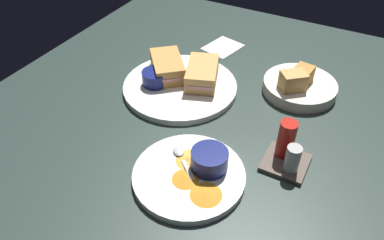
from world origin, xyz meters
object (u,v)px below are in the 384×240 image
Objects in this scene: plate_sandwich_main at (181,86)px; sandwich_half_near at (202,73)px; spoon_by_gravy_ramekin at (181,155)px; sandwich_half_far at (167,67)px; plate_chips_companion at (189,176)px; ramekin_dark_sauce at (155,77)px; spoon_by_dark_ramekin at (175,78)px; condiment_caddy at (287,151)px; ramekin_light_gravy at (209,159)px; bread_basket_rear at (299,85)px.

sandwich_half_near is at bearing 128.22° from plate_sandwich_main.
sandwich_half_far is at bearing -144.17° from spoon_by_gravy_ramekin.
ramekin_dark_sauce is at bearing -135.73° from plate_chips_companion.
plate_sandwich_main is 26.51cm from spoon_by_gravy_ramekin.
ramekin_dark_sauce is (5.35, -0.59, -0.42)cm from sandwich_half_far.
sandwich_half_near reaches higher than spoon_by_dark_ramekin.
sandwich_half_far is 1.56× the size of condiment_caddy.
spoon_by_dark_ramekin and spoon_by_gravy_ramekin have the same top height.
ramekin_dark_sauce reaches higher than spoon_by_dark_ramekin.
plate_chips_companion is at bearing -49.86° from condiment_caddy.
condiment_caddy reaches higher than ramekin_light_gravy.
plate_sandwich_main is 3.12× the size of condiment_caddy.
plate_sandwich_main is 3.52× the size of spoon_by_gravy_ramekin.
plate_chips_companion is at bearing 49.04° from spoon_by_gravy_ramekin.
sandwich_half_near is at bearing -120.64° from condiment_caddy.
plate_chips_companion is at bearing -39.81° from ramekin_light_gravy.
spoon_by_gravy_ramekin reaches higher than plate_sandwich_main.
condiment_caddy is at bearing 68.05° from plate_sandwich_main.
spoon_by_gravy_ramekin is at bearing -22.35° from bread_basket_rear.
condiment_caddy is at bearing 130.14° from plate_chips_companion.
spoon_by_gravy_ramekin is (24.00, 15.38, 0.00)cm from spoon_by_dark_ramekin.
sandwich_half_near reaches higher than plate_chips_companion.
ramekin_dark_sauce is 0.88× the size of ramekin_light_gravy.
sandwich_half_near is 12.29cm from ramekin_dark_sauce.
sandwich_half_near is at bearing -68.27° from bread_basket_rear.
bread_basket_rear is at bearing 107.95° from sandwich_half_far.
sandwich_half_far is 0.79× the size of bread_basket_rear.
condiment_caddy is (13.02, 32.31, 2.61)cm from plate_sandwich_main.
ramekin_light_gravy is at bearing 91.98° from spoon_by_gravy_ramekin.
plate_chips_companion is at bearing 22.24° from sandwich_half_near.
ramekin_light_gravy is 36.63cm from bread_basket_rear.
condiment_caddy is at bearing 59.36° from sandwich_half_near.
plate_sandwich_main is at bearing 119.22° from ramekin_dark_sauce.
spoon_by_gravy_ramekin is 0.45× the size of bread_basket_rear.
sandwich_half_near reaches higher than ramekin_dark_sauce.
ramekin_light_gravy is at bearing -13.07° from bread_basket_rear.
spoon_by_gravy_ramekin is (23.10, 12.95, 1.16)cm from plate_sandwich_main.
plate_chips_companion is at bearing 32.29° from plate_sandwich_main.
spoon_by_dark_ramekin is 32.38cm from bread_basket_rear.
sandwich_half_near is 9.77cm from sandwich_half_far.
sandwich_half_near is 32.31cm from plate_chips_companion.
plate_sandwich_main is at bearing 69.66° from spoon_by_dark_ramekin.
spoon_by_gravy_ramekin is (0.22, -6.47, -1.83)cm from ramekin_light_gravy.
sandwich_half_far is 5.40cm from ramekin_dark_sauce.
sandwich_half_far reaches higher than plate_sandwich_main.
sandwich_half_far reaches higher than spoon_by_dark_ramekin.
ramekin_dark_sauce is 0.70× the size of condiment_caddy.
plate_sandwich_main is 4.48× the size of ramekin_dark_sauce.
plate_sandwich_main is at bearing -111.95° from condiment_caddy.
spoon_by_dark_ramekin is 0.46× the size of bread_basket_rear.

